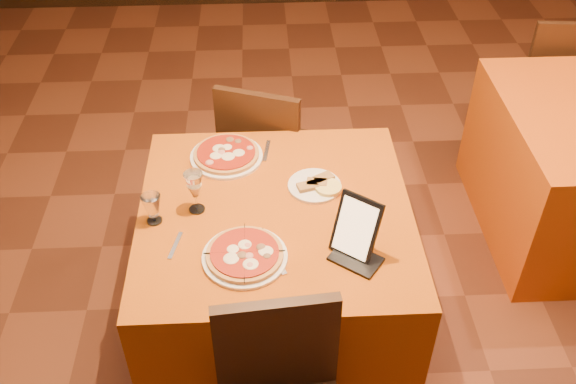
{
  "coord_description": "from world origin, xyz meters",
  "views": [
    {
      "loc": [
        -0.24,
        -2.06,
        2.48
      ],
      "look_at": [
        -0.15,
        -0.16,
        0.86
      ],
      "focal_mm": 40.0,
      "sensor_mm": 36.0,
      "label": 1
    }
  ],
  "objects_px": {
    "chair_side_far": "(546,78)",
    "pizza_far": "(226,155)",
    "water_glass": "(153,209)",
    "wine_glass": "(195,192)",
    "pizza_near": "(245,255)",
    "main_table": "(276,273)",
    "tablet": "(356,227)",
    "chair_main_far": "(271,150)"
  },
  "relations": [
    {
      "from": "pizza_near",
      "to": "pizza_far",
      "type": "xyz_separation_m",
      "value": [
        -0.08,
        0.62,
        0.0
      ]
    },
    {
      "from": "water_glass",
      "to": "pizza_far",
      "type": "bearing_deg",
      "value": 55.5
    },
    {
      "from": "chair_side_far",
      "to": "water_glass",
      "type": "height_order",
      "value": "chair_side_far"
    },
    {
      "from": "main_table",
      "to": "water_glass",
      "type": "relative_size",
      "value": 8.46
    },
    {
      "from": "wine_glass",
      "to": "water_glass",
      "type": "bearing_deg",
      "value": -159.95
    },
    {
      "from": "main_table",
      "to": "chair_side_far",
      "type": "bearing_deg",
      "value": 40.32
    },
    {
      "from": "pizza_near",
      "to": "wine_glass",
      "type": "height_order",
      "value": "wine_glass"
    },
    {
      "from": "pizza_far",
      "to": "main_table",
      "type": "bearing_deg",
      "value": -60.11
    },
    {
      "from": "pizza_far",
      "to": "chair_main_far",
      "type": "bearing_deg",
      "value": 65.52
    },
    {
      "from": "chair_main_far",
      "to": "water_glass",
      "type": "distance_m",
      "value": 1.04
    },
    {
      "from": "pizza_near",
      "to": "water_glass",
      "type": "relative_size",
      "value": 2.45
    },
    {
      "from": "water_glass",
      "to": "wine_glass",
      "type": "bearing_deg",
      "value": 20.05
    },
    {
      "from": "pizza_far",
      "to": "tablet",
      "type": "relative_size",
      "value": 1.32
    },
    {
      "from": "pizza_near",
      "to": "water_glass",
      "type": "bearing_deg",
      "value": 148.36
    },
    {
      "from": "main_table",
      "to": "tablet",
      "type": "bearing_deg",
      "value": -40.04
    },
    {
      "from": "chair_side_far",
      "to": "water_glass",
      "type": "xyz_separation_m",
      "value": [
        -2.19,
        -1.5,
        0.36
      ]
    },
    {
      "from": "chair_side_far",
      "to": "pizza_near",
      "type": "height_order",
      "value": "chair_side_far"
    },
    {
      "from": "pizza_far",
      "to": "wine_glass",
      "type": "height_order",
      "value": "wine_glass"
    },
    {
      "from": "pizza_near",
      "to": "tablet",
      "type": "height_order",
      "value": "tablet"
    },
    {
      "from": "pizza_far",
      "to": "chair_side_far",
      "type": "bearing_deg",
      "value": 29.81
    },
    {
      "from": "tablet",
      "to": "pizza_far",
      "type": "bearing_deg",
      "value": 166.58
    },
    {
      "from": "chair_side_far",
      "to": "tablet",
      "type": "distance_m",
      "value": 2.25
    },
    {
      "from": "water_glass",
      "to": "tablet",
      "type": "xyz_separation_m",
      "value": [
        0.76,
        -0.2,
        0.06
      ]
    },
    {
      "from": "pizza_near",
      "to": "pizza_far",
      "type": "relative_size",
      "value": 0.99
    },
    {
      "from": "pizza_near",
      "to": "tablet",
      "type": "xyz_separation_m",
      "value": [
        0.41,
        0.02,
        0.1
      ]
    },
    {
      "from": "main_table",
      "to": "tablet",
      "type": "height_order",
      "value": "tablet"
    },
    {
      "from": "main_table",
      "to": "tablet",
      "type": "xyz_separation_m",
      "value": [
        0.29,
        -0.24,
        0.49
      ]
    },
    {
      "from": "chair_main_far",
      "to": "tablet",
      "type": "height_order",
      "value": "tablet"
    },
    {
      "from": "wine_glass",
      "to": "tablet",
      "type": "distance_m",
      "value": 0.65
    },
    {
      "from": "chair_main_far",
      "to": "water_glass",
      "type": "relative_size",
      "value": 7.0
    },
    {
      "from": "chair_main_far",
      "to": "chair_side_far",
      "type": "height_order",
      "value": "same"
    },
    {
      "from": "chair_side_far",
      "to": "pizza_far",
      "type": "xyz_separation_m",
      "value": [
        -1.92,
        -1.1,
        0.31
      ]
    },
    {
      "from": "pizza_far",
      "to": "tablet",
      "type": "xyz_separation_m",
      "value": [
        0.49,
        -0.6,
        0.1
      ]
    },
    {
      "from": "chair_side_far",
      "to": "pizza_near",
      "type": "xyz_separation_m",
      "value": [
        -1.83,
        -1.71,
        0.31
      ]
    },
    {
      "from": "main_table",
      "to": "pizza_far",
      "type": "xyz_separation_m",
      "value": [
        -0.2,
        0.35,
        0.39
      ]
    },
    {
      "from": "main_table",
      "to": "water_glass",
      "type": "bearing_deg",
      "value": -174.9
    },
    {
      "from": "chair_side_far",
      "to": "wine_glass",
      "type": "height_order",
      "value": "wine_glass"
    },
    {
      "from": "main_table",
      "to": "pizza_near",
      "type": "height_order",
      "value": "pizza_near"
    },
    {
      "from": "chair_main_far",
      "to": "pizza_far",
      "type": "relative_size",
      "value": 2.83
    },
    {
      "from": "pizza_far",
      "to": "tablet",
      "type": "bearing_deg",
      "value": -50.52
    },
    {
      "from": "chair_side_far",
      "to": "tablet",
      "type": "relative_size",
      "value": 3.73
    },
    {
      "from": "pizza_near",
      "to": "pizza_far",
      "type": "bearing_deg",
      "value": 97.59
    }
  ]
}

